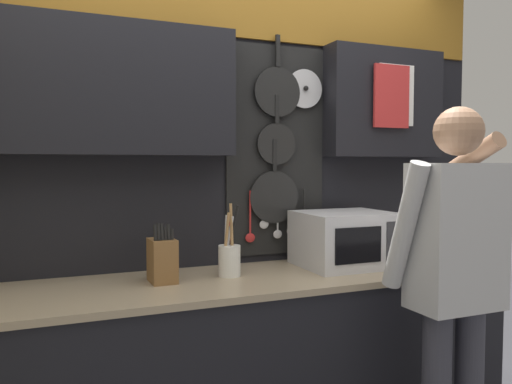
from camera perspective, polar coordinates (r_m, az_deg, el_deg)
name	(u,v)px	position (r m, az deg, el deg)	size (l,w,h in m)	color
base_cabinet_counter	(260,368)	(2.54, 0.50, -19.46)	(2.49, 0.65, 0.89)	black
back_wall_unit	(236,153)	(2.62, -2.31, 4.53)	(3.06, 0.23, 2.48)	black
microwave	(345,239)	(2.65, 10.12, -5.30)	(0.47, 0.41, 0.28)	silver
knife_block	(162,260)	(2.29, -10.65, -7.62)	(0.12, 0.15, 0.27)	brown
utensil_crock	(229,257)	(2.38, -3.06, -7.44)	(0.10, 0.10, 0.35)	white
person	(454,267)	(2.28, 21.65, -7.96)	(0.54, 0.61, 1.66)	#383842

